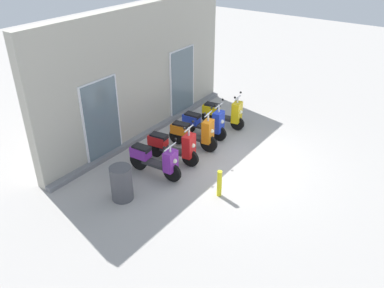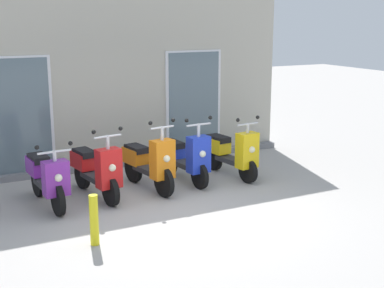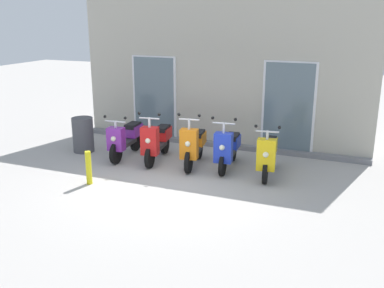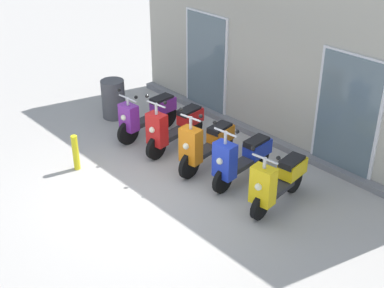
{
  "view_description": "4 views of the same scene",
  "coord_description": "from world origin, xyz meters",
  "px_view_note": "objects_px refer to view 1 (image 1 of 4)",
  "views": [
    {
      "loc": [
        -8.28,
        -4.66,
        5.83
      ],
      "look_at": [
        -0.56,
        0.84,
        0.52
      ],
      "focal_mm": 36.87,
      "sensor_mm": 36.0,
      "label": 1
    },
    {
      "loc": [
        -3.43,
        -7.28,
        3.0
      ],
      "look_at": [
        0.69,
        0.79,
        0.85
      ],
      "focal_mm": 50.58,
      "sensor_mm": 36.0,
      "label": 2
    },
    {
      "loc": [
        3.67,
        -7.71,
        3.36
      ],
      "look_at": [
        0.28,
        0.53,
        0.74
      ],
      "focal_mm": 41.2,
      "sensor_mm": 36.0,
      "label": 3
    },
    {
      "loc": [
        6.3,
        -4.71,
        5.13
      ],
      "look_at": [
        0.3,
        0.63,
        0.8
      ],
      "focal_mm": 49.15,
      "sensor_mm": 36.0,
      "label": 4
    }
  ],
  "objects_px": {
    "scooter_blue": "(205,122)",
    "curb_bollard": "(219,183)",
    "scooter_yellow": "(224,113)",
    "scooter_orange": "(194,133)",
    "scooter_purple": "(155,159)",
    "scooter_red": "(173,146)",
    "trash_bin": "(122,183)"
  },
  "relations": [
    {
      "from": "scooter_blue",
      "to": "scooter_yellow",
      "type": "distance_m",
      "value": 0.94
    },
    {
      "from": "scooter_yellow",
      "to": "trash_bin",
      "type": "bearing_deg",
      "value": -179.5
    },
    {
      "from": "curb_bollard",
      "to": "scooter_purple",
      "type": "bearing_deg",
      "value": 96.58
    },
    {
      "from": "scooter_orange",
      "to": "curb_bollard",
      "type": "height_order",
      "value": "scooter_orange"
    },
    {
      "from": "scooter_purple",
      "to": "scooter_red",
      "type": "relative_size",
      "value": 1.0
    },
    {
      "from": "scooter_blue",
      "to": "scooter_yellow",
      "type": "bearing_deg",
      "value": -6.97
    },
    {
      "from": "scooter_red",
      "to": "scooter_orange",
      "type": "relative_size",
      "value": 1.03
    },
    {
      "from": "scooter_purple",
      "to": "scooter_red",
      "type": "xyz_separation_m",
      "value": [
        0.83,
        0.03,
        0.01
      ]
    },
    {
      "from": "scooter_blue",
      "to": "trash_bin",
      "type": "bearing_deg",
      "value": -177.64
    },
    {
      "from": "scooter_red",
      "to": "curb_bollard",
      "type": "xyz_separation_m",
      "value": [
        -0.62,
        -1.88,
        -0.15
      ]
    },
    {
      "from": "scooter_orange",
      "to": "trash_bin",
      "type": "relative_size",
      "value": 1.77
    },
    {
      "from": "scooter_orange",
      "to": "curb_bollard",
      "type": "distance_m",
      "value": 2.43
    },
    {
      "from": "scooter_blue",
      "to": "curb_bollard",
      "type": "height_order",
      "value": "scooter_blue"
    },
    {
      "from": "scooter_red",
      "to": "scooter_blue",
      "type": "height_order",
      "value": "scooter_blue"
    },
    {
      "from": "scooter_yellow",
      "to": "curb_bollard",
      "type": "height_order",
      "value": "scooter_yellow"
    },
    {
      "from": "scooter_purple",
      "to": "curb_bollard",
      "type": "relative_size",
      "value": 2.29
    },
    {
      "from": "scooter_yellow",
      "to": "curb_bollard",
      "type": "relative_size",
      "value": 2.13
    },
    {
      "from": "scooter_red",
      "to": "curb_bollard",
      "type": "relative_size",
      "value": 2.29
    },
    {
      "from": "scooter_yellow",
      "to": "trash_bin",
      "type": "height_order",
      "value": "scooter_yellow"
    },
    {
      "from": "scooter_red",
      "to": "scooter_yellow",
      "type": "distance_m",
      "value": 2.66
    },
    {
      "from": "scooter_blue",
      "to": "scooter_orange",
      "type": "bearing_deg",
      "value": -169.98
    },
    {
      "from": "scooter_red",
      "to": "scooter_yellow",
      "type": "height_order",
      "value": "scooter_red"
    },
    {
      "from": "scooter_red",
      "to": "scooter_yellow",
      "type": "relative_size",
      "value": 1.08
    },
    {
      "from": "scooter_orange",
      "to": "trash_bin",
      "type": "xyz_separation_m",
      "value": [
        -3.02,
        -0.02,
        -0.07
      ]
    },
    {
      "from": "curb_bollard",
      "to": "trash_bin",
      "type": "height_order",
      "value": "trash_bin"
    },
    {
      "from": "scooter_red",
      "to": "scooter_orange",
      "type": "xyz_separation_m",
      "value": [
        0.95,
        -0.02,
        0.01
      ]
    },
    {
      "from": "scooter_red",
      "to": "trash_bin",
      "type": "bearing_deg",
      "value": -178.81
    },
    {
      "from": "scooter_yellow",
      "to": "trash_bin",
      "type": "xyz_separation_m",
      "value": [
        -4.73,
        -0.04,
        -0.06
      ]
    },
    {
      "from": "scooter_purple",
      "to": "scooter_orange",
      "type": "relative_size",
      "value": 1.03
    },
    {
      "from": "curb_bollard",
      "to": "scooter_orange",
      "type": "bearing_deg",
      "value": 49.84
    },
    {
      "from": "scooter_purple",
      "to": "scooter_yellow",
      "type": "bearing_deg",
      "value": 0.51
    },
    {
      "from": "scooter_purple",
      "to": "scooter_orange",
      "type": "xyz_separation_m",
      "value": [
        1.78,
        0.01,
        0.02
      ]
    }
  ]
}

